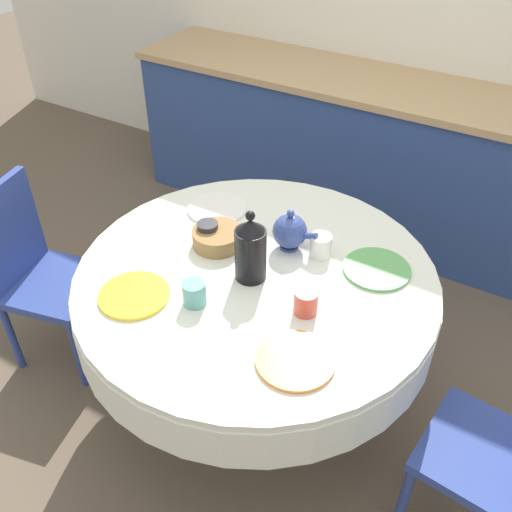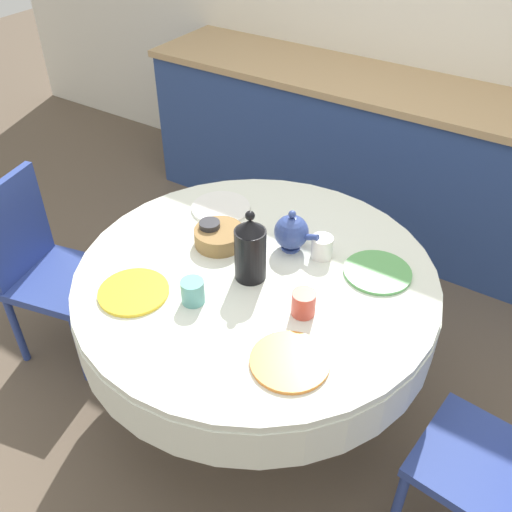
{
  "view_description": "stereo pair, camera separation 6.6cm",
  "coord_description": "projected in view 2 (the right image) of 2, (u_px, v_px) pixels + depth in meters",
  "views": [
    {
      "loc": [
        0.85,
        -1.43,
        2.14
      ],
      "look_at": [
        0.0,
        0.0,
        0.82
      ],
      "focal_mm": 40.0,
      "sensor_mm": 36.0,
      "label": 1
    },
    {
      "loc": [
        0.9,
        -1.39,
        2.14
      ],
      "look_at": [
        0.0,
        0.0,
        0.82
      ],
      "focal_mm": 40.0,
      "sensor_mm": 36.0,
      "label": 2
    }
  ],
  "objects": [
    {
      "name": "kitchen_counter",
      "position": [
        400.0,
        165.0,
        3.37
      ],
      "size": [
        3.24,
        0.64,
        0.94
      ],
      "color": "#2D4784",
      "rests_on": "ground_plane"
    },
    {
      "name": "cup_far_left",
      "position": [
        210.0,
        231.0,
        2.3
      ],
      "size": [
        0.08,
        0.08,
        0.09
      ],
      "primitive_type": "cylinder",
      "color": "#28282D",
      "rests_on": "dining_table"
    },
    {
      "name": "cup_near_right",
      "position": [
        303.0,
        303.0,
        1.96
      ],
      "size": [
        0.08,
        0.08,
        0.09
      ],
      "primitive_type": "cylinder",
      "color": "#CC4C3D",
      "rests_on": "dining_table"
    },
    {
      "name": "coffee_carafe",
      "position": [
        250.0,
        250.0,
        2.07
      ],
      "size": [
        0.12,
        0.12,
        0.29
      ],
      "color": "black",
      "rests_on": "dining_table"
    },
    {
      "name": "plate_near_left",
      "position": [
        134.0,
        292.0,
        2.07
      ],
      "size": [
        0.26,
        0.26,
        0.01
      ],
      "primitive_type": "cylinder",
      "color": "yellow",
      "rests_on": "dining_table"
    },
    {
      "name": "cup_near_left",
      "position": [
        193.0,
        292.0,
        2.01
      ],
      "size": [
        0.08,
        0.08,
        0.09
      ],
      "primitive_type": "cylinder",
      "color": "#5BA39E",
      "rests_on": "dining_table"
    },
    {
      "name": "plate_far_right",
      "position": [
        377.0,
        272.0,
        2.16
      ],
      "size": [
        0.26,
        0.26,
        0.01
      ],
      "primitive_type": "cylinder",
      "color": "#5BA85B",
      "rests_on": "dining_table"
    },
    {
      "name": "chair_left",
      "position": [
        511.0,
        464.0,
        1.81
      ],
      "size": [
        0.44,
        0.44,
        0.9
      ],
      "rotation": [
        0.0,
        0.0,
        1.47
      ],
      "color": "#2D428E",
      "rests_on": "ground_plane"
    },
    {
      "name": "plate_near_right",
      "position": [
        290.0,
        361.0,
        1.81
      ],
      "size": [
        0.26,
        0.26,
        0.01
      ],
      "primitive_type": "cylinder",
      "color": "orange",
      "rests_on": "dining_table"
    },
    {
      "name": "plate_far_left",
      "position": [
        221.0,
        208.0,
        2.5
      ],
      "size": [
        0.26,
        0.26,
        0.01
      ],
      "primitive_type": "cylinder",
      "color": "white",
      "rests_on": "dining_table"
    },
    {
      "name": "wall_back",
      "position": [
        448.0,
        3.0,
        3.08
      ],
      "size": [
        7.0,
        0.05,
        2.6
      ],
      "color": "silver",
      "rests_on": "ground_plane"
    },
    {
      "name": "ground_plane",
      "position": [
        256.0,
        396.0,
        2.63
      ],
      "size": [
        12.0,
        12.0,
        0.0
      ],
      "primitive_type": "plane",
      "color": "brown"
    },
    {
      "name": "cup_far_right",
      "position": [
        322.0,
        247.0,
        2.21
      ],
      "size": [
        0.08,
        0.08,
        0.09
      ],
      "primitive_type": "cylinder",
      "color": "white",
      "rests_on": "dining_table"
    },
    {
      "name": "dining_table",
      "position": [
        256.0,
        296.0,
        2.24
      ],
      "size": [
        1.39,
        1.39,
        0.74
      ],
      "color": "brown",
      "rests_on": "ground_plane"
    },
    {
      "name": "chair_right",
      "position": [
        43.0,
        263.0,
        2.6
      ],
      "size": [
        0.48,
        0.48,
        0.9
      ],
      "rotation": [
        0.0,
        0.0,
        -1.35
      ],
      "color": "#2D428E",
      "rests_on": "ground_plane"
    },
    {
      "name": "teapot",
      "position": [
        292.0,
        232.0,
        2.23
      ],
      "size": [
        0.19,
        0.14,
        0.18
      ],
      "color": "#33478E",
      "rests_on": "dining_table"
    },
    {
      "name": "bread_basket",
      "position": [
        219.0,
        237.0,
        2.29
      ],
      "size": [
        0.2,
        0.2,
        0.07
      ],
      "primitive_type": "cylinder",
      "color": "olive",
      "rests_on": "dining_table"
    }
  ]
}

